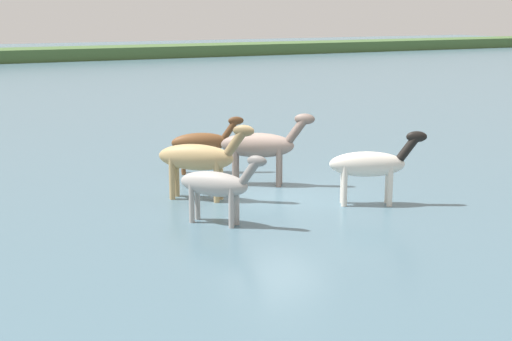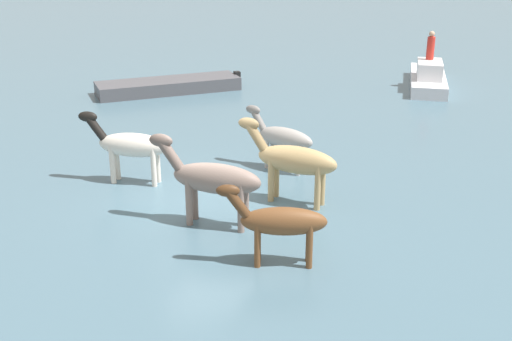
{
  "view_description": "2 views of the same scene",
  "coord_description": "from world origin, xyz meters",
  "px_view_note": "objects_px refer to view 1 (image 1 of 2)",
  "views": [
    {
      "loc": [
        -9.06,
        -16.23,
        4.87
      ],
      "look_at": [
        -0.86,
        -0.42,
        0.85
      ],
      "focal_mm": 49.95,
      "sensor_mm": 36.0,
      "label": 1
    },
    {
      "loc": [
        2.94,
        13.91,
        6.34
      ],
      "look_at": [
        -0.99,
        0.85,
        1.08
      ],
      "focal_mm": 43.89,
      "sensor_mm": 36.0,
      "label": 2
    }
  ],
  "objects_px": {
    "horse_dark_mare": "(261,146)",
    "horse_mid_herd": "(371,165)",
    "horse_dun_straggler": "(217,185)",
    "horse_gray_outer": "(203,143)",
    "horse_chestnut_trailing": "(199,158)"
  },
  "relations": [
    {
      "from": "horse_dun_straggler",
      "to": "horse_gray_outer",
      "type": "xyz_separation_m",
      "value": [
        1.81,
        5.04,
        0.0
      ]
    },
    {
      "from": "horse_mid_herd",
      "to": "horse_gray_outer",
      "type": "bearing_deg",
      "value": 141.55
    },
    {
      "from": "horse_dark_mare",
      "to": "horse_chestnut_trailing",
      "type": "height_order",
      "value": "horse_dark_mare"
    },
    {
      "from": "horse_mid_herd",
      "to": "horse_chestnut_trailing",
      "type": "height_order",
      "value": "horse_chestnut_trailing"
    },
    {
      "from": "horse_dun_straggler",
      "to": "horse_dark_mare",
      "type": "xyz_separation_m",
      "value": [
        2.67,
        2.89,
        0.2
      ]
    },
    {
      "from": "horse_dark_mare",
      "to": "horse_mid_herd",
      "type": "relative_size",
      "value": 1.04
    },
    {
      "from": "horse_chestnut_trailing",
      "to": "horse_dun_straggler",
      "type": "bearing_deg",
      "value": -60.59
    },
    {
      "from": "horse_mid_herd",
      "to": "horse_gray_outer",
      "type": "xyz_separation_m",
      "value": [
        -2.35,
        5.3,
        -0.1
      ]
    },
    {
      "from": "horse_dun_straggler",
      "to": "horse_dark_mare",
      "type": "bearing_deg",
      "value": 99.12
    },
    {
      "from": "horse_dark_mare",
      "to": "horse_mid_herd",
      "type": "height_order",
      "value": "horse_dark_mare"
    },
    {
      "from": "horse_mid_herd",
      "to": "horse_gray_outer",
      "type": "relative_size",
      "value": 1.07
    },
    {
      "from": "horse_gray_outer",
      "to": "horse_chestnut_trailing",
      "type": "bearing_deg",
      "value": -95.86
    },
    {
      "from": "horse_mid_herd",
      "to": "horse_chestnut_trailing",
      "type": "distance_m",
      "value": 4.41
    },
    {
      "from": "horse_dark_mare",
      "to": "horse_mid_herd",
      "type": "xyz_separation_m",
      "value": [
        1.49,
        -3.15,
        -0.09
      ]
    },
    {
      "from": "horse_dark_mare",
      "to": "horse_gray_outer",
      "type": "bearing_deg",
      "value": 146.02
    }
  ]
}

